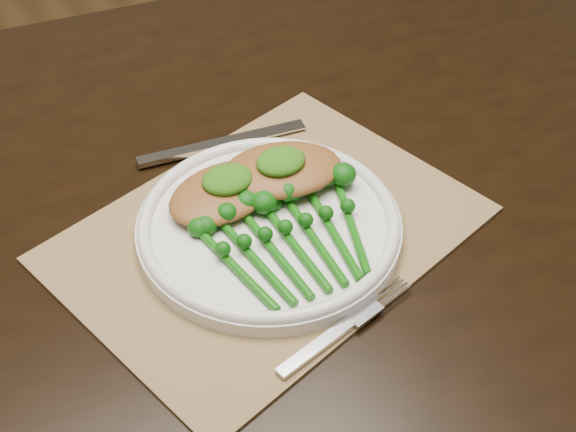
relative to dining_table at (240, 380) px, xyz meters
name	(u,v)px	position (x,y,z in m)	size (l,w,h in m)	color
dining_table	(240,380)	(0.00, 0.00, 0.00)	(1.67, 1.04, 0.75)	black
placemat	(268,233)	(0.01, -0.09, 0.37)	(0.42, 0.31, 0.00)	olive
dinner_plate	(269,225)	(0.01, -0.09, 0.39)	(0.28, 0.28, 0.03)	white
knife	(206,147)	(0.01, 0.07, 0.38)	(0.21, 0.04, 0.01)	silver
fork	(354,320)	(0.03, -0.24, 0.38)	(0.17, 0.06, 0.01)	silver
chicken_fillet_left	(223,192)	(-0.02, -0.04, 0.41)	(0.13, 0.09, 0.03)	brown
chicken_fillet_right	(282,170)	(0.05, -0.04, 0.41)	(0.13, 0.09, 0.03)	brown
pesto_dollop_left	(227,179)	(-0.01, -0.04, 0.42)	(0.06, 0.05, 0.02)	#1D4E0B
pesto_dollop_right	(281,161)	(0.05, -0.04, 0.43)	(0.05, 0.05, 0.02)	#1D4E0B
broccolini_bundle	(295,246)	(0.02, -0.14, 0.40)	(0.16, 0.17, 0.04)	#10570B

